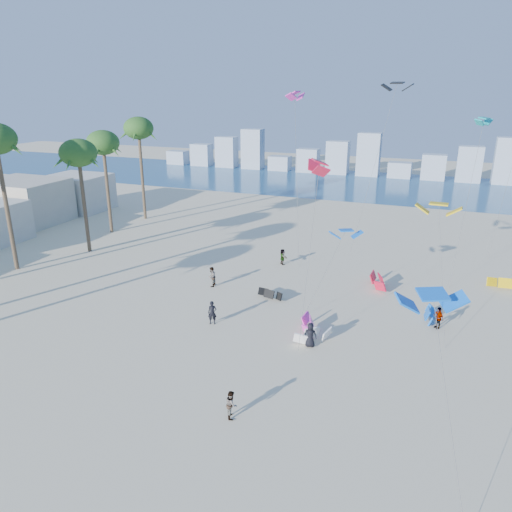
% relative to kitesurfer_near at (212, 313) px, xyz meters
% --- Properties ---
extents(ground, '(220.00, 220.00, 0.00)m').
position_rel_kitesurfer_near_xyz_m(ground, '(-0.88, -12.43, -0.90)').
color(ground, beige).
rests_on(ground, ground).
extents(ocean, '(220.00, 220.00, 0.00)m').
position_rel_kitesurfer_near_xyz_m(ocean, '(-0.88, 59.57, -0.90)').
color(ocean, navy).
rests_on(ocean, ground).
extents(kitesurfer_near, '(0.77, 0.64, 1.80)m').
position_rel_kitesurfer_near_xyz_m(kitesurfer_near, '(0.00, 0.00, 0.00)').
color(kitesurfer_near, black).
rests_on(kitesurfer_near, ground).
extents(kitesurfer_mid, '(0.88, 0.96, 1.60)m').
position_rel_kitesurfer_near_xyz_m(kitesurfer_mid, '(5.77, -9.46, -0.10)').
color(kitesurfer_mid, gray).
rests_on(kitesurfer_mid, ground).
extents(kitesurfers_far, '(30.90, 17.92, 1.81)m').
position_rel_kitesurfer_near_xyz_m(kitesurfers_far, '(9.47, 5.93, -0.05)').
color(kitesurfers_far, black).
rests_on(kitesurfers_far, ground).
extents(grounded_kites, '(21.65, 16.83, 1.03)m').
position_rel_kitesurfer_near_xyz_m(grounded_kites, '(11.39, 7.47, -0.44)').
color(grounded_kites, black).
rests_on(grounded_kites, ground).
extents(flying_kites, '(35.26, 40.79, 18.63)m').
position_rel_kitesurfer_near_xyz_m(flying_kites, '(14.02, 11.03, 11.18)').
color(flying_kites, blue).
rests_on(flying_kites, ground).
extents(palm_row, '(8.32, 44.80, 13.89)m').
position_rel_kitesurfer_near_xyz_m(palm_row, '(-21.94, 3.73, 10.06)').
color(palm_row, brown).
rests_on(palm_row, ground).
extents(distant_skyline, '(85.00, 3.00, 8.40)m').
position_rel_kitesurfer_near_xyz_m(distant_skyline, '(-2.07, 69.57, 2.19)').
color(distant_skyline, '#9EADBF').
rests_on(distant_skyline, ground).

